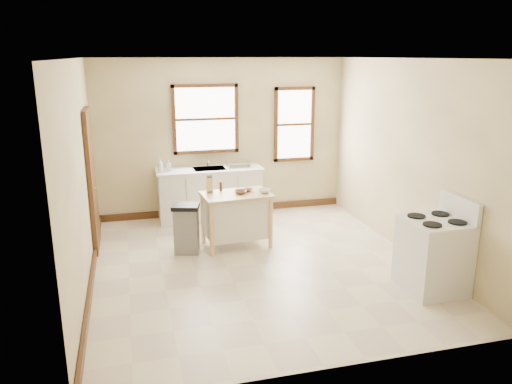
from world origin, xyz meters
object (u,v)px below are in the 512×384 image
at_px(kitchen_island, 236,220).
at_px(gas_stove, 434,245).
at_px(knife_block, 210,185).
at_px(pepper_grinder, 221,186).
at_px(bowl_b, 248,190).
at_px(soap_bottle_a, 160,165).
at_px(bowl_c, 265,191).
at_px(bowl_a, 240,192).
at_px(soap_bottle_b, 169,166).
at_px(dish_rack, 238,164).
at_px(trash_bin, 186,229).

distance_m(kitchen_island, gas_stove, 2.90).
relative_size(knife_block, pepper_grinder, 1.33).
distance_m(bowl_b, gas_stove, 2.84).
xyz_separation_m(soap_bottle_a, pepper_grinder, (0.83, -1.13, -0.13)).
relative_size(soap_bottle_a, bowl_c, 1.27).
xyz_separation_m(pepper_grinder, bowl_a, (0.26, -0.22, -0.05)).
bearing_deg(gas_stove, soap_bottle_a, 131.88).
bearing_deg(soap_bottle_b, soap_bottle_a, -156.21).
bearing_deg(bowl_c, dish_rack, 93.52).
xyz_separation_m(bowl_a, gas_stove, (1.97, -2.05, -0.26)).
height_order(dish_rack, trash_bin, dish_rack).
xyz_separation_m(soap_bottle_a, bowl_a, (1.08, -1.35, -0.18)).
bearing_deg(knife_block, gas_stove, -29.78).
xyz_separation_m(knife_block, bowl_c, (0.79, -0.26, -0.07)).
bearing_deg(soap_bottle_b, trash_bin, -84.48).
distance_m(kitchen_island, bowl_b, 0.48).
bearing_deg(soap_bottle_a, pepper_grinder, -59.51).
relative_size(dish_rack, kitchen_island, 0.40).
bearing_deg(bowl_b, knife_block, 168.38).
xyz_separation_m(pepper_grinder, trash_bin, (-0.58, -0.30, -0.53)).
relative_size(soap_bottle_a, bowl_b, 1.54).
distance_m(soap_bottle_a, bowl_c, 2.02).
bearing_deg(knife_block, bowl_a, -12.85).
relative_size(soap_bottle_b, kitchen_island, 0.18).
distance_m(dish_rack, bowl_a, 1.42).
bearing_deg(knife_block, bowl_b, 1.98).
bearing_deg(trash_bin, knife_block, 50.67).
distance_m(soap_bottle_a, pepper_grinder, 1.41).
xyz_separation_m(soap_bottle_b, trash_bin, (0.10, -1.49, -0.64)).
bearing_deg(trash_bin, bowl_b, 25.47).
bearing_deg(kitchen_island, pepper_grinder, 128.58).
bearing_deg(kitchen_island, bowl_c, -12.65).
xyz_separation_m(soap_bottle_a, trash_bin, (0.25, -1.43, -0.67)).
bearing_deg(bowl_c, gas_stove, -51.40).
bearing_deg(soap_bottle_a, knife_block, -65.81).
bearing_deg(soap_bottle_a, trash_bin, -85.97).
relative_size(bowl_c, gas_stove, 0.16).
height_order(soap_bottle_a, knife_block, soap_bottle_a).
bearing_deg(kitchen_island, bowl_a, -18.90).
distance_m(pepper_grinder, bowl_c, 0.68).
height_order(bowl_a, gas_stove, gas_stove).
relative_size(soap_bottle_b, pepper_grinder, 1.21).
height_order(soap_bottle_a, kitchen_island, soap_bottle_a).
bearing_deg(gas_stove, soap_bottle_b, 130.01).
distance_m(kitchen_island, bowl_a, 0.44).
bearing_deg(bowl_b, kitchen_island, -157.58).
relative_size(dish_rack, knife_block, 2.00).
xyz_separation_m(soap_bottle_a, bowl_c, (1.45, -1.40, -0.18)).
height_order(soap_bottle_a, pepper_grinder, soap_bottle_a).
bearing_deg(gas_stove, knife_block, 136.62).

